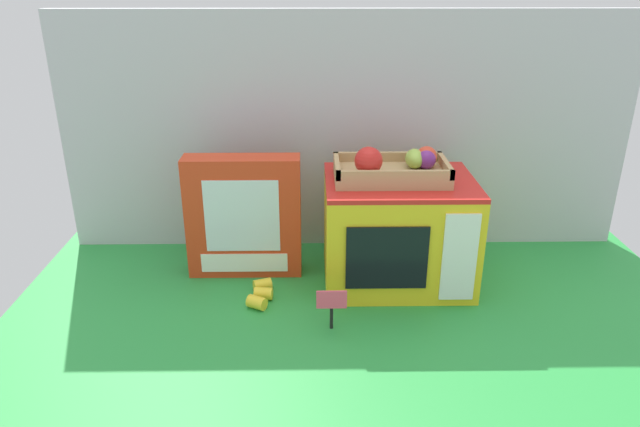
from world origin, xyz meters
The scene contains 7 objects.
ground_plane centered at (0.00, 0.00, 0.00)m, with size 1.70×1.70×0.00m, color green.
display_back_panel centered at (0.00, 0.23, 0.34)m, with size 1.61×0.03×0.68m, color #B7BABF.
toy_microwave centered at (0.12, -0.01, 0.14)m, with size 0.38×0.29×0.28m.
food_groups_crate centered at (0.10, -0.01, 0.31)m, with size 0.28×0.16×0.09m.
cookie_set_box centered at (-0.28, 0.04, 0.16)m, with size 0.30×0.08×0.33m.
price_sign centered at (-0.06, -0.24, 0.07)m, with size 0.07×0.01×0.10m.
loose_toy_banana centered at (-0.23, -0.11, 0.02)m, with size 0.06×0.13×0.03m.
Camera 1 is at (-0.10, -1.40, 0.77)m, focal length 32.80 mm.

